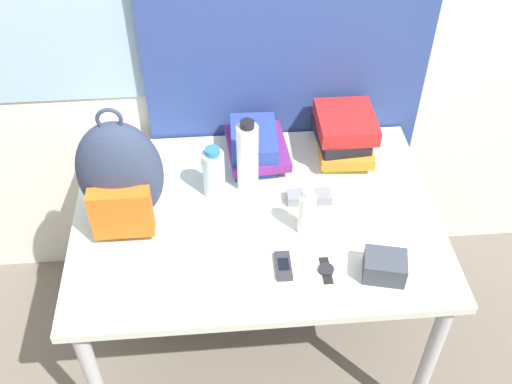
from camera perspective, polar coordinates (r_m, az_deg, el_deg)
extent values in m
cube|color=navy|center=(2.09, 3.23, 17.38)|extent=(1.03, 0.04, 2.50)
cube|color=beige|center=(2.01, 0.00, -2.39)|extent=(1.21, 0.87, 0.03)
cylinder|color=#B2B2B7|center=(2.18, 16.03, -15.42)|extent=(0.05, 0.05, 0.71)
cylinder|color=#B2B2B7|center=(2.57, -13.06, -2.80)|extent=(0.05, 0.05, 0.71)
cylinder|color=#B2B2B7|center=(2.62, 11.39, -1.38)|extent=(0.05, 0.05, 0.71)
ellipsoid|color=#2D3851|center=(1.91, -12.80, 1.77)|extent=(0.27, 0.16, 0.38)
cube|color=#E05B19|center=(1.89, -12.69, -1.96)|extent=(0.19, 0.06, 0.17)
torus|color=#2D3851|center=(1.78, -13.81, 6.73)|extent=(0.08, 0.01, 0.08)
cube|color=navy|center=(2.19, -0.40, 3.49)|extent=(0.16, 0.24, 0.04)
cube|color=#6B2370|center=(2.17, 0.11, 4.23)|extent=(0.23, 0.28, 0.04)
cube|color=navy|center=(2.14, -0.22, 5.12)|extent=(0.17, 0.24, 0.06)
cube|color=yellow|center=(2.24, 8.38, 3.87)|extent=(0.19, 0.21, 0.03)
cube|color=orange|center=(2.22, 8.41, 4.55)|extent=(0.21, 0.27, 0.04)
cube|color=black|center=(2.19, 8.08, 5.39)|extent=(0.19, 0.23, 0.04)
cube|color=red|center=(2.17, 8.56, 6.60)|extent=(0.21, 0.23, 0.06)
cylinder|color=silver|center=(2.02, -4.04, 1.74)|extent=(0.08, 0.08, 0.17)
cylinder|color=#286BB7|center=(1.96, -4.18, 3.86)|extent=(0.05, 0.05, 0.02)
cylinder|color=white|center=(2.01, -0.80, 3.23)|extent=(0.07, 0.07, 0.26)
cylinder|color=black|center=(1.92, -0.84, 6.44)|extent=(0.05, 0.05, 0.02)
cylinder|color=white|center=(1.90, 4.86, -2.08)|extent=(0.05, 0.05, 0.15)
cylinder|color=white|center=(1.84, 5.01, -0.16)|extent=(0.03, 0.03, 0.02)
cube|color=#2D2D33|center=(1.84, 2.62, -7.04)|extent=(0.05, 0.11, 0.02)
cube|color=black|center=(1.83, 2.63, -6.87)|extent=(0.03, 0.05, 0.00)
cube|color=gray|center=(2.04, 5.08, -0.48)|extent=(0.15, 0.06, 0.04)
cube|color=#383D47|center=(1.84, 12.16, -6.95)|extent=(0.14, 0.13, 0.07)
cube|color=black|center=(1.85, 6.69, -7.43)|extent=(0.03, 0.10, 0.00)
cylinder|color=#232328|center=(1.84, 6.70, -7.36)|extent=(0.05, 0.05, 0.01)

